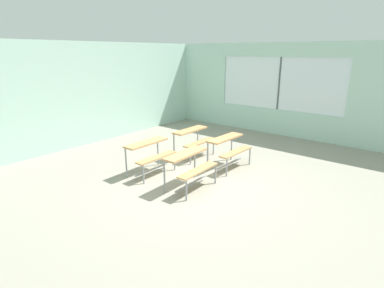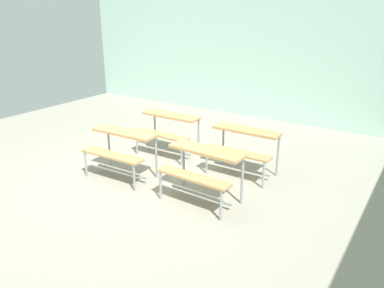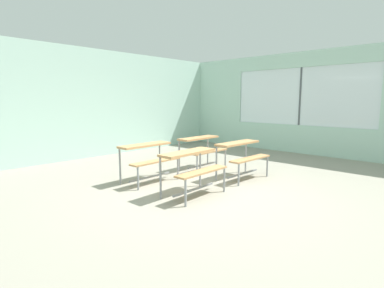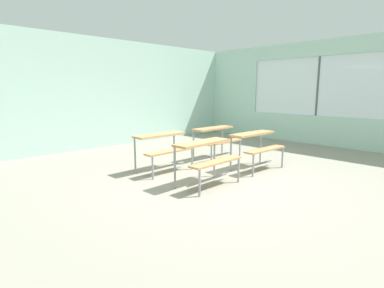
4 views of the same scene
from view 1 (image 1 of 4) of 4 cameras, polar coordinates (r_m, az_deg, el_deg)
ground at (r=6.50m, az=1.10°, el=-7.91°), size 10.00×9.00×0.05m
wall_back at (r=9.43m, az=-21.25°, el=8.47°), size 10.00×0.12×3.00m
wall_right at (r=10.35m, az=19.23°, el=9.04°), size 0.12×9.00×3.00m
desk_bench_r0c0 at (r=6.15m, az=-0.40°, el=-3.44°), size 1.12×0.62×0.74m
desk_bench_r0c1 at (r=7.32m, az=6.93°, el=-0.21°), size 1.12×0.63×0.74m
desk_bench_r1c0 at (r=6.95m, az=-7.91°, el=-1.17°), size 1.11×0.60×0.74m
desk_bench_r1c1 at (r=8.00m, az=0.29°, el=1.42°), size 1.10×0.59×0.74m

